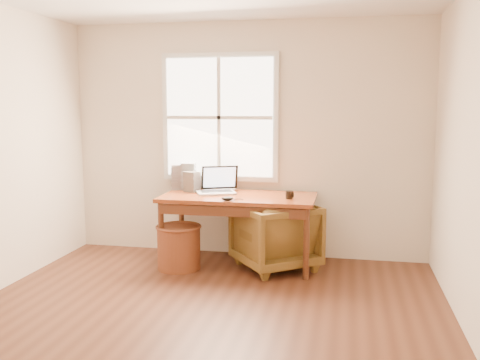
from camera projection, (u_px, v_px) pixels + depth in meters
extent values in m
cube|color=#552E1D|center=(190.00, 337.00, 3.96)|extent=(4.00, 4.50, 0.02)
cube|color=beige|center=(247.00, 140.00, 5.97)|extent=(4.00, 0.02, 2.60)
cube|color=silver|center=(220.00, 118.00, 5.95)|extent=(1.32, 0.05, 1.42)
cube|color=white|center=(219.00, 118.00, 5.92)|extent=(1.20, 0.02, 1.30)
cube|color=silver|center=(219.00, 118.00, 5.91)|extent=(0.04, 0.02, 1.30)
cube|color=silver|center=(219.00, 118.00, 5.91)|extent=(1.20, 0.02, 0.04)
cube|color=brown|center=(239.00, 197.00, 5.60)|extent=(1.60, 0.80, 0.04)
imported|color=brown|center=(275.00, 235.00, 5.54)|extent=(1.05, 1.06, 0.70)
cylinder|color=brown|center=(179.00, 248.00, 5.54)|extent=(0.45, 0.45, 0.44)
ellipsoid|color=black|center=(228.00, 199.00, 5.29)|extent=(0.13, 0.10, 0.04)
cylinder|color=black|center=(289.00, 195.00, 5.39)|extent=(0.09, 0.09, 0.08)
cube|color=silver|center=(189.00, 176.00, 5.96)|extent=(0.16, 0.14, 0.30)
cube|color=#29292E|center=(192.00, 181.00, 5.82)|extent=(0.18, 0.17, 0.22)
cube|color=#A9A9B7|center=(177.00, 177.00, 5.96)|extent=(0.15, 0.14, 0.28)
cube|color=silver|center=(209.00, 183.00, 5.94)|extent=(0.16, 0.15, 0.16)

